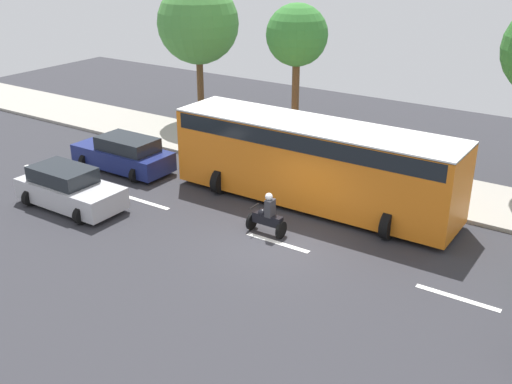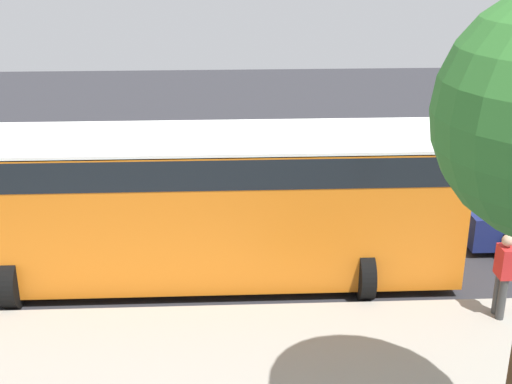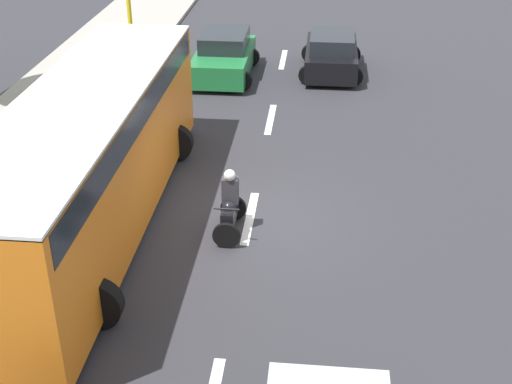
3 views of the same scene
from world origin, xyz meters
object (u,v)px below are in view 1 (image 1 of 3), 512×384
at_px(street_tree_south, 297,36).
at_px(city_bus, 313,158).
at_px(car_dark_blue, 124,154).
at_px(street_tree_center, 198,23).
at_px(pedestrian_near_signal, 222,136).
at_px(car_silver, 69,189).
at_px(motorcycle, 267,217).

bearing_deg(street_tree_south, city_bus, -144.51).
distance_m(car_dark_blue, street_tree_center, 9.30).
bearing_deg(city_bus, street_tree_south, 35.49).
relative_size(car_dark_blue, street_tree_center, 0.62).
xyz_separation_m(pedestrian_near_signal, street_tree_south, (4.05, -1.44, 4.04)).
xyz_separation_m(city_bus, pedestrian_near_signal, (2.18, 5.88, -0.79)).
relative_size(pedestrian_near_signal, street_tree_center, 0.23).
bearing_deg(car_dark_blue, city_bus, -80.91).
distance_m(car_dark_blue, street_tree_south, 9.67).
relative_size(car_dark_blue, street_tree_south, 0.69).
distance_m(car_silver, street_tree_south, 12.68).
height_order(street_tree_center, street_tree_south, street_tree_center).
bearing_deg(pedestrian_near_signal, street_tree_center, 47.09).
xyz_separation_m(street_tree_center, street_tree_south, (-0.29, -6.10, -0.11)).
xyz_separation_m(car_silver, motorcycle, (2.20, -7.39, -0.07)).
relative_size(car_silver, street_tree_center, 0.58).
distance_m(city_bus, motorcycle, 3.31).
relative_size(car_dark_blue, pedestrian_near_signal, 2.71).
relative_size(pedestrian_near_signal, street_tree_south, 0.26).
height_order(motorcycle, street_tree_south, street_tree_south).
height_order(car_silver, street_tree_south, street_tree_south).
bearing_deg(street_tree_center, city_bus, -121.73).
distance_m(car_silver, motorcycle, 7.72).
xyz_separation_m(motorcycle, street_tree_south, (9.31, 4.40, 4.46)).
height_order(car_dark_blue, pedestrian_near_signal, pedestrian_near_signal).
xyz_separation_m(car_silver, pedestrian_near_signal, (7.47, -1.56, 0.35)).
bearing_deg(pedestrian_near_signal, motorcycle, -132.04).
bearing_deg(car_dark_blue, pedestrian_near_signal, -36.68).
height_order(city_bus, pedestrian_near_signal, city_bus).
xyz_separation_m(motorcycle, street_tree_center, (9.60, 10.50, 4.57)).
xyz_separation_m(car_dark_blue, street_tree_south, (7.59, -4.08, 4.39)).
xyz_separation_m(car_dark_blue, city_bus, (1.36, -8.52, 1.13)).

